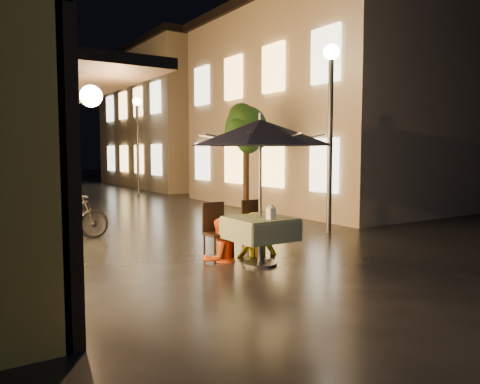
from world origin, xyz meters
TOP-DOWN VIEW (x-y plane):
  - ground at (0.00, 0.00)m, footprint 90.00×90.00m
  - east_building_near at (7.49, 6.50)m, footprint 7.30×9.30m
  - east_building_far at (7.49, 18.00)m, footprint 7.30×10.30m
  - street_tree at (2.41, 4.51)m, footprint 1.43×1.20m
  - streetlamp_near at (3.00, 2.00)m, footprint 0.36×0.36m
  - streetlamp_far at (3.00, 14.00)m, footprint 0.36×0.36m
  - cafe_table at (-0.09, 0.36)m, footprint 0.99×0.99m
  - patio_umbrella at (-0.09, 0.36)m, footprint 2.34×2.34m
  - cafe_chair_left at (-0.49, 1.10)m, footprint 0.42×0.42m
  - cafe_chair_right at (0.31, 1.10)m, footprint 0.42×0.42m
  - table_lantern at (-0.09, 0.07)m, footprint 0.16×0.16m
  - person_orange at (-0.50, 0.96)m, footprint 0.74×0.61m
  - person_yellow at (0.25, 0.96)m, footprint 1.07×0.76m
  - bicycle_0 at (-2.84, 4.14)m, footprint 1.61×0.79m
  - bicycle_1 at (-2.22, 4.17)m, footprint 1.63×0.46m
  - bicycle_2 at (-2.62, 4.86)m, footprint 1.60×0.91m
  - bicycle_3 at (-2.42, 6.80)m, footprint 1.68×0.76m
  - bicycle_4 at (-2.58, 7.47)m, footprint 1.89×0.74m
  - bicycle_5 at (-2.80, 9.04)m, footprint 1.52×0.89m
  - bicycle_6 at (-2.67, 10.00)m, footprint 2.00×1.34m

SIDE VIEW (x-z plane):
  - ground at x=0.00m, z-range 0.00..0.00m
  - bicycle_2 at x=-2.62m, z-range 0.00..0.80m
  - bicycle_0 at x=-2.84m, z-range 0.00..0.81m
  - bicycle_5 at x=-2.80m, z-range 0.00..0.88m
  - bicycle_3 at x=-2.42m, z-range 0.00..0.97m
  - bicycle_4 at x=-2.58m, z-range 0.00..0.98m
  - bicycle_1 at x=-2.22m, z-range 0.00..0.98m
  - bicycle_6 at x=-2.67m, z-range 0.00..0.99m
  - cafe_chair_left at x=-0.49m, z-range 0.05..1.03m
  - cafe_chair_right at x=0.31m, z-range 0.05..1.03m
  - cafe_table at x=-0.09m, z-range 0.20..0.98m
  - person_orange at x=-0.50m, z-range 0.00..1.42m
  - person_yellow at x=0.25m, z-range 0.00..1.51m
  - table_lantern at x=-0.09m, z-range 0.79..1.04m
  - patio_umbrella at x=-0.09m, z-range 0.92..3.38m
  - street_tree at x=2.41m, z-range 0.85..4.00m
  - streetlamp_near at x=3.00m, z-range 0.80..5.03m
  - streetlamp_far at x=3.00m, z-range 0.80..5.03m
  - east_building_near at x=7.49m, z-range 0.01..6.81m
  - east_building_far at x=7.49m, z-range 0.01..7.31m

